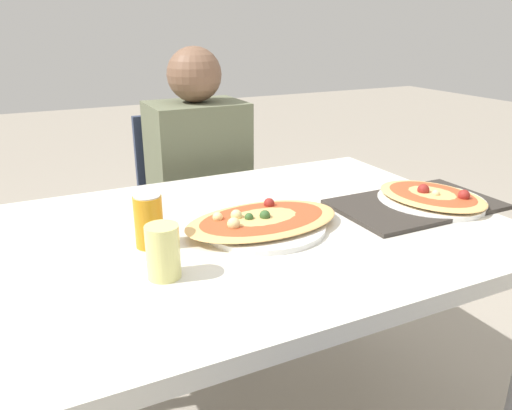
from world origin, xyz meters
The scene contains 8 objects.
dining_table centered at (0.00, 0.00, 0.69)m, with size 1.29×0.93×0.76m.
chair_far_seated centered at (0.11, 0.80, 0.50)m, with size 0.40×0.40×0.90m.
person_seated centered at (0.11, 0.68, 0.69)m, with size 0.35×0.28×1.17m.
pizza_main centered at (0.02, -0.02, 0.78)m, with size 0.42×0.32×0.06m.
soda_can centered at (-0.26, 0.00, 0.82)m, with size 0.07×0.07×0.12m.
drink_glass centered at (-0.27, -0.16, 0.82)m, with size 0.07×0.07×0.11m.
serving_tray centered at (0.48, -0.07, 0.77)m, with size 0.46×0.28×0.01m.
pizza_second centered at (0.54, -0.07, 0.78)m, with size 0.30×0.36×0.06m.
Camera 1 is at (-0.51, -1.06, 1.25)m, focal length 35.00 mm.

